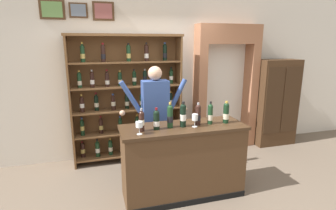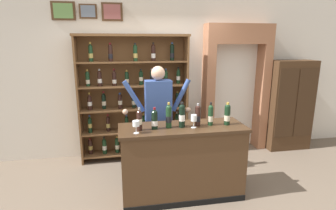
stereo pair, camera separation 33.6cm
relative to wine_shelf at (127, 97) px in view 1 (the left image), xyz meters
name	(u,v)px [view 1 (the left image)]	position (x,y,z in m)	size (l,w,h in m)	color
ground_plane	(170,197)	(0.37, -1.35, -1.13)	(14.00, 14.00, 0.02)	#6B5B4C
back_wall	(144,63)	(0.36, 0.29, 0.56)	(12.00, 0.19, 3.35)	silver
wine_shelf	(127,97)	(0.00, 0.00, 0.00)	(1.88, 0.34, 2.16)	brown
archway_doorway	(224,79)	(1.90, 0.15, 0.23)	(1.24, 0.45, 2.35)	#9E6647
side_cabinet	(275,102)	(2.95, -0.07, -0.26)	(0.82, 0.41, 1.71)	#422B19
tasting_counter	(183,161)	(0.54, -1.36, -0.63)	(1.63, 0.58, 0.98)	#4C331E
shopkeeper	(155,111)	(0.32, -0.74, -0.07)	(1.02, 0.22, 1.70)	#2D3347
tasting_bottle_super_tuscan	(142,121)	(-0.01, -1.41, -0.01)	(0.07, 0.07, 0.29)	black
tasting_bottle_grappa	(156,120)	(0.18, -1.39, -0.02)	(0.08, 0.08, 0.28)	black
tasting_bottle_rosso	(170,116)	(0.36, -1.36, 0.01)	(0.07, 0.07, 0.33)	#19381E
tasting_bottle_prosecco	(183,115)	(0.52, -1.38, 0.02)	(0.08, 0.08, 0.33)	black
tasting_bottle_chianti	(198,115)	(0.74, -1.35, 0.00)	(0.07, 0.07, 0.30)	black
tasting_bottle_bianco	(210,114)	(0.91, -1.37, 0.00)	(0.07, 0.07, 0.30)	#19381E
tasting_bottle_vin_santo	(226,113)	(1.13, -1.38, 0.00)	(0.08, 0.08, 0.30)	black
wine_glass_spare	(195,118)	(0.67, -1.43, -0.02)	(0.08, 0.08, 0.17)	silver
wine_glass_right	(139,125)	(-0.06, -1.51, -0.02)	(0.08, 0.08, 0.16)	silver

